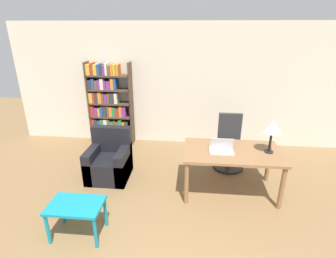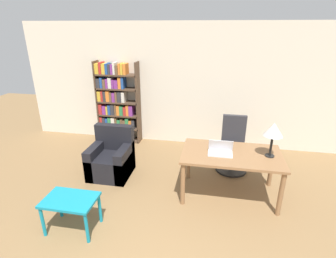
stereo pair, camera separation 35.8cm
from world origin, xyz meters
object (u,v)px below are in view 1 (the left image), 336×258
Objects in this scene: table_lamp at (273,127)px; side_table_blue at (76,209)px; desk at (232,156)px; office_chair at (229,145)px; armchair at (109,162)px; laptop at (222,149)px; bookshelf at (108,106)px.

table_lamp reaches higher than side_table_blue.
office_chair reaches higher than desk.
side_table_blue is at bearing -136.34° from office_chair.
side_table_blue is (-2.66, -1.21, -0.76)m from table_lamp.
table_lamp is at bearing -5.10° from armchair.
table_lamp reaches higher than desk.
office_chair is 2.29m from armchair.
laptop reaches higher than side_table_blue.
bookshelf is (-2.65, 0.90, 0.44)m from office_chair.
desk is 0.82× the size of bookshelf.
laptop is 0.54× the size of side_table_blue.
laptop is 2.28m from side_table_blue.
bookshelf reaches higher than armchair.
desk is at bearing -94.87° from office_chair.
desk is at bearing -179.24° from table_lamp.
side_table_blue is (-1.92, -1.16, -0.39)m from laptop.
office_chair reaches higher than laptop.
armchair is (-2.20, -0.62, -0.15)m from office_chair.
side_table_blue is at bearing -80.84° from bookshelf.
bookshelf is (-0.45, 1.52, 0.60)m from armchair.
laptop is at bearing -105.39° from office_chair.
side_table_blue is 0.37× the size of bookshelf.
bookshelf is (-0.48, 2.98, 0.48)m from side_table_blue.
laptop is (-0.18, -0.05, 0.15)m from desk.
armchair is (-2.69, 0.24, -0.88)m from table_lamp.
desk is at bearing 14.72° from laptop.
desk is 4.14× the size of laptop.
armchair reaches higher than side_table_blue.
armchair is at bearing 173.36° from desk.
side_table_blue is at bearing -155.50° from table_lamp.
side_table_blue is (-2.17, -2.07, -0.04)m from office_chair.
table_lamp is at bearing 0.76° from desk.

